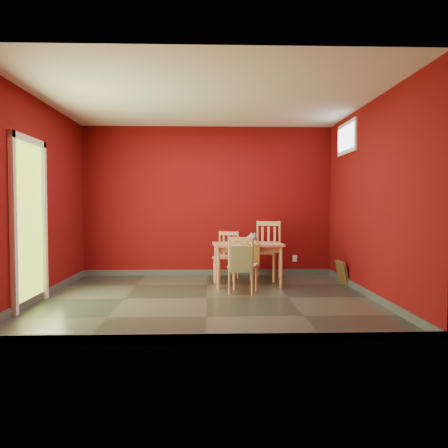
{
  "coord_description": "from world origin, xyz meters",
  "views": [
    {
      "loc": [
        0.05,
        -5.94,
        1.27
      ],
      "look_at": [
        0.25,
        0.45,
        1.0
      ],
      "focal_mm": 35.0,
      "sensor_mm": 36.0,
      "label": 1
    }
  ],
  "objects_px": {
    "cat": "(252,237)",
    "chair_far_right": "(266,249)",
    "chair_near": "(242,264)",
    "chair_far_left": "(227,255)",
    "dining_table": "(247,248)",
    "tote_bag": "(241,259)",
    "picture_frame": "(342,272)"
  },
  "relations": [
    {
      "from": "chair_far_left",
      "to": "chair_near",
      "type": "height_order",
      "value": "chair_near"
    },
    {
      "from": "chair_far_right",
      "to": "chair_near",
      "type": "distance_m",
      "value": 1.35
    },
    {
      "from": "chair_far_left",
      "to": "chair_far_right",
      "type": "height_order",
      "value": "chair_far_right"
    },
    {
      "from": "chair_near",
      "to": "tote_bag",
      "type": "distance_m",
      "value": 0.23
    },
    {
      "from": "chair_far_right",
      "to": "cat",
      "type": "xyz_separation_m",
      "value": [
        -0.3,
        -0.53,
        0.26
      ]
    },
    {
      "from": "dining_table",
      "to": "chair_near",
      "type": "distance_m",
      "value": 0.66
    },
    {
      "from": "chair_far_left",
      "to": "cat",
      "type": "bearing_deg",
      "value": -53.43
    },
    {
      "from": "chair_far_left",
      "to": "cat",
      "type": "relative_size",
      "value": 2.22
    },
    {
      "from": "dining_table",
      "to": "chair_far_left",
      "type": "height_order",
      "value": "chair_far_left"
    },
    {
      "from": "picture_frame",
      "to": "cat",
      "type": "bearing_deg",
      "value": -179.87
    },
    {
      "from": "tote_bag",
      "to": "dining_table",
      "type": "bearing_deg",
      "value": 79.17
    },
    {
      "from": "cat",
      "to": "chair_far_right",
      "type": "bearing_deg",
      "value": 59.84
    },
    {
      "from": "dining_table",
      "to": "chair_far_right",
      "type": "height_order",
      "value": "chair_far_right"
    },
    {
      "from": "chair_near",
      "to": "cat",
      "type": "height_order",
      "value": "cat"
    },
    {
      "from": "dining_table",
      "to": "tote_bag",
      "type": "xyz_separation_m",
      "value": [
        -0.16,
        -0.83,
        -0.06
      ]
    },
    {
      "from": "chair_far_left",
      "to": "picture_frame",
      "type": "height_order",
      "value": "chair_far_left"
    },
    {
      "from": "cat",
      "to": "picture_frame",
      "type": "height_order",
      "value": "cat"
    },
    {
      "from": "chair_far_left",
      "to": "cat",
      "type": "xyz_separation_m",
      "value": [
        0.39,
        -0.52,
        0.35
      ]
    },
    {
      "from": "picture_frame",
      "to": "chair_near",
      "type": "bearing_deg",
      "value": -156.64
    },
    {
      "from": "chair_far_right",
      "to": "tote_bag",
      "type": "bearing_deg",
      "value": -110.41
    },
    {
      "from": "dining_table",
      "to": "picture_frame",
      "type": "xyz_separation_m",
      "value": [
        1.55,
        0.09,
        -0.4
      ]
    },
    {
      "from": "chair_near",
      "to": "picture_frame",
      "type": "distance_m",
      "value": 1.84
    },
    {
      "from": "chair_far_left",
      "to": "picture_frame",
      "type": "relative_size",
      "value": 2.17
    },
    {
      "from": "tote_bag",
      "to": "cat",
      "type": "distance_m",
      "value": 0.98
    },
    {
      "from": "chair_far_left",
      "to": "picture_frame",
      "type": "bearing_deg",
      "value": -15.53
    },
    {
      "from": "tote_bag",
      "to": "picture_frame",
      "type": "xyz_separation_m",
      "value": [
        1.71,
        0.93,
        -0.34
      ]
    },
    {
      "from": "chair_far_left",
      "to": "chair_near",
      "type": "relative_size",
      "value": 0.99
    },
    {
      "from": "chair_far_left",
      "to": "cat",
      "type": "height_order",
      "value": "cat"
    },
    {
      "from": "chair_far_right",
      "to": "picture_frame",
      "type": "bearing_deg",
      "value": -24.14
    },
    {
      "from": "dining_table",
      "to": "tote_bag",
      "type": "bearing_deg",
      "value": -100.83
    },
    {
      "from": "tote_bag",
      "to": "chair_near",
      "type": "bearing_deg",
      "value": 80.58
    },
    {
      "from": "chair_far_right",
      "to": "dining_table",
      "type": "bearing_deg",
      "value": -121.62
    }
  ]
}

